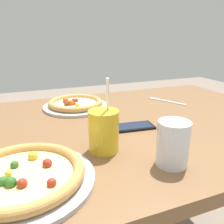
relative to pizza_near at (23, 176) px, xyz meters
The scene contains 7 objects.
dining_table 0.51m from the pizza_near, 33.34° to the left, with size 1.37×0.94×0.75m.
pizza_near is the anchor object (origin of this frame).
pizza_far 0.58m from the pizza_near, 64.69° to the left, with size 0.30×0.30×0.04m.
drink_cup_colored 0.25m from the pizza_near, 19.75° to the left, with size 0.09×0.09×0.22m.
water_cup_clear 0.37m from the pizza_near, ahead, with size 0.08×0.08×0.12m.
fork 0.84m from the pizza_near, 33.60° to the left, with size 0.11×0.19×0.00m.
cell_phone 0.44m from the pizza_near, 28.05° to the left, with size 0.16×0.09×0.01m.
Camera 1 is at (-0.40, -0.78, 1.08)m, focal length 37.70 mm.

